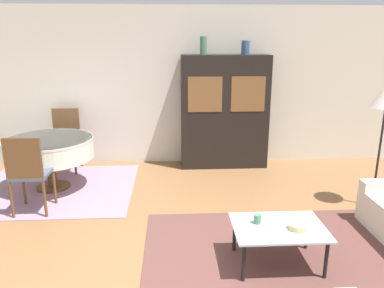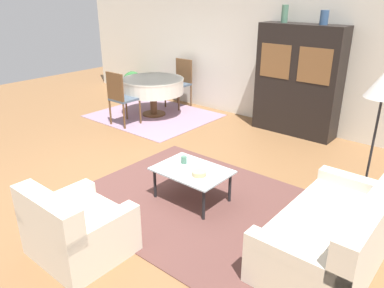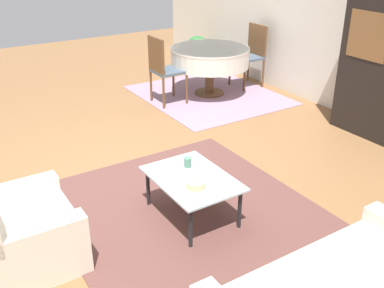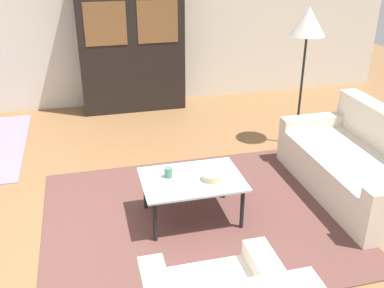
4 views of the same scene
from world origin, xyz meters
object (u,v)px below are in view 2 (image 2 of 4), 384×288
(couch, at_px, (337,233))
(floor_lamp, at_px, (384,90))
(dining_chair_near, at_px, (120,95))
(dining_table, at_px, (153,86))
(dining_chair_far, at_px, (181,80))
(potted_plant, at_px, (133,83))
(armchair, at_px, (76,230))
(coffee_table, at_px, (192,173))
(bowl, at_px, (199,173))
(display_cabinet, at_px, (298,81))
(vase_tall, at_px, (285,14))
(vase_short, at_px, (324,17))
(cup, at_px, (184,160))

(couch, distance_m, floor_lamp, 1.67)
(couch, height_order, dining_chair_near, dining_chair_near)
(dining_table, distance_m, dining_chair_near, 0.85)
(dining_chair_far, xyz_separation_m, potted_plant, (-1.38, -0.19, -0.24))
(armchair, xyz_separation_m, dining_table, (-2.62, 3.63, 0.33))
(couch, xyz_separation_m, potted_plant, (-5.95, 2.72, 0.08))
(coffee_table, distance_m, bowl, 0.18)
(display_cabinet, relative_size, floor_lamp, 1.16)
(dining_table, height_order, potted_plant, dining_table)
(dining_table, bearing_deg, vase_tall, 21.68)
(coffee_table, distance_m, display_cabinet, 3.09)
(display_cabinet, bearing_deg, coffee_table, -87.65)
(dining_table, bearing_deg, floor_lamp, -10.81)
(dining_chair_far, bearing_deg, vase_short, -178.64)
(couch, height_order, vase_tall, vase_tall)
(couch, height_order, cup, couch)
(bowl, height_order, potted_plant, potted_plant)
(dining_chair_far, xyz_separation_m, bowl, (2.97, -3.03, -0.15))
(display_cabinet, bearing_deg, dining_chair_near, -146.59)
(coffee_table, bearing_deg, display_cabinet, 92.35)
(couch, xyz_separation_m, armchair, (-1.95, -1.57, 0.01))
(armchair, xyz_separation_m, bowl, (0.35, 1.45, 0.16))
(coffee_table, xyz_separation_m, vase_tall, (-0.49, 3.04, 1.68))
(dining_table, xyz_separation_m, bowl, (2.97, -2.18, -0.18))
(dining_chair_near, height_order, bowl, dining_chair_near)
(coffee_table, bearing_deg, potted_plant, 146.47)
(armchair, bearing_deg, couch, 38.87)
(dining_chair_near, distance_m, floor_lamp, 4.54)
(couch, xyz_separation_m, vase_tall, (-2.25, 2.98, 1.77))
(dining_table, xyz_separation_m, cup, (2.61, -2.04, -0.16))
(cup, relative_size, bowl, 0.54)
(display_cabinet, xyz_separation_m, vase_short, (0.32, 0.00, 1.06))
(display_cabinet, relative_size, cup, 20.62)
(dining_chair_near, xyz_separation_m, dining_chair_far, (0.00, 1.70, 0.00))
(dining_chair_far, relative_size, vase_tall, 3.56)
(potted_plant, bearing_deg, couch, -24.56)
(bowl, distance_m, vase_tall, 3.55)
(cup, xyz_separation_m, potted_plant, (-3.99, 2.70, -0.11))
(dining_chair_near, relative_size, potted_plant, 1.62)
(armchair, distance_m, cup, 1.60)
(couch, distance_m, display_cabinet, 3.59)
(display_cabinet, distance_m, dining_table, 2.86)
(armchair, distance_m, vase_tall, 4.89)
(armchair, bearing_deg, display_cabinet, 89.12)
(dining_table, height_order, vase_tall, vase_tall)
(vase_short, distance_m, potted_plant, 4.70)
(dining_table, height_order, vase_short, vase_short)
(floor_lamp, height_order, bowl, floor_lamp)
(coffee_table, distance_m, cup, 0.23)
(coffee_table, bearing_deg, dining_chair_far, 133.46)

